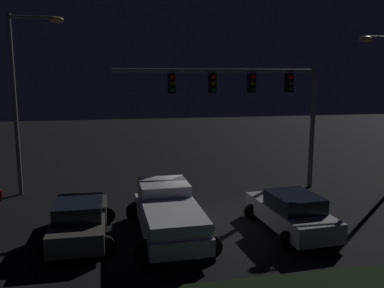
{
  "coord_description": "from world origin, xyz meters",
  "views": [
    {
      "loc": [
        -3.33,
        -15.69,
        5.82
      ],
      "look_at": [
        0.16,
        1.99,
        2.77
      ],
      "focal_mm": 37.47,
      "sensor_mm": 36.0,
      "label": 1
    }
  ],
  "objects_px": {
    "car_sedan": "(291,212)",
    "street_lamp_left": "(24,84)",
    "car_sedan_far": "(80,220)",
    "traffic_signal_gantry": "(252,92)",
    "pickup_truck": "(168,210)"
  },
  "relations": [
    {
      "from": "car_sedan_far",
      "to": "pickup_truck",
      "type": "bearing_deg",
      "value": -94.78
    },
    {
      "from": "street_lamp_left",
      "to": "traffic_signal_gantry",
      "type": "bearing_deg",
      "value": -7.98
    },
    {
      "from": "street_lamp_left",
      "to": "pickup_truck",
      "type": "bearing_deg",
      "value": -48.14
    },
    {
      "from": "traffic_signal_gantry",
      "to": "street_lamp_left",
      "type": "relative_size",
      "value": 1.18
    },
    {
      "from": "car_sedan_far",
      "to": "traffic_signal_gantry",
      "type": "height_order",
      "value": "traffic_signal_gantry"
    },
    {
      "from": "traffic_signal_gantry",
      "to": "street_lamp_left",
      "type": "height_order",
      "value": "street_lamp_left"
    },
    {
      "from": "car_sedan",
      "to": "street_lamp_left",
      "type": "bearing_deg",
      "value": 52.11
    },
    {
      "from": "car_sedan",
      "to": "car_sedan_far",
      "type": "relative_size",
      "value": 1.02
    },
    {
      "from": "pickup_truck",
      "to": "street_lamp_left",
      "type": "distance_m",
      "value": 10.04
    },
    {
      "from": "car_sedan",
      "to": "traffic_signal_gantry",
      "type": "xyz_separation_m",
      "value": [
        0.32,
        5.61,
        4.29
      ]
    },
    {
      "from": "car_sedan_far",
      "to": "traffic_signal_gantry",
      "type": "bearing_deg",
      "value": -58.54
    },
    {
      "from": "car_sedan_far",
      "to": "traffic_signal_gantry",
      "type": "xyz_separation_m",
      "value": [
        8.1,
        4.88,
        4.29
      ]
    },
    {
      "from": "traffic_signal_gantry",
      "to": "street_lamp_left",
      "type": "bearing_deg",
      "value": 172.02
    },
    {
      "from": "car_sedan",
      "to": "street_lamp_left",
      "type": "relative_size",
      "value": 0.52
    },
    {
      "from": "pickup_truck",
      "to": "car_sedan_far",
      "type": "relative_size",
      "value": 1.23
    }
  ]
}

